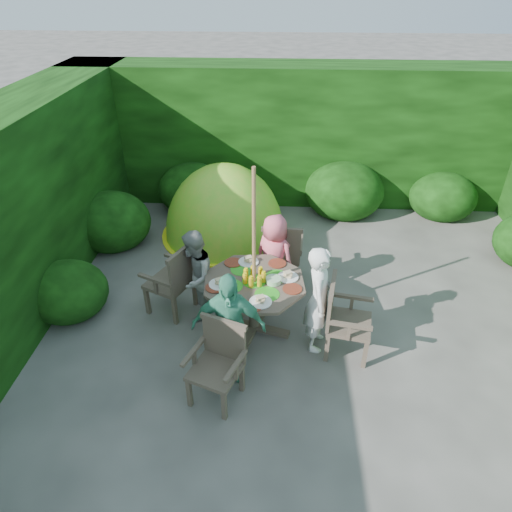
# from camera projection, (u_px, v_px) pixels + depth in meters

# --- Properties ---
(ground) EXTENTS (60.00, 60.00, 0.00)m
(ground) POSITION_uv_depth(u_px,v_px,m) (321.00, 330.00, 5.85)
(ground) COLOR #4A4742
(ground) RESTS_ON ground
(hedge_enclosure) EXTENTS (9.00, 9.00, 2.50)m
(hedge_enclosure) POSITION_uv_depth(u_px,v_px,m) (322.00, 196.00, 6.29)
(hedge_enclosure) COLOR black
(hedge_enclosure) RESTS_ON ground
(patio_table) EXTENTS (1.60, 1.60, 0.89)m
(patio_table) POSITION_uv_depth(u_px,v_px,m) (254.00, 289.00, 5.53)
(patio_table) COLOR #42362B
(patio_table) RESTS_ON ground
(parasol_pole) EXTENTS (0.05, 0.05, 2.20)m
(parasol_pole) POSITION_uv_depth(u_px,v_px,m) (254.00, 257.00, 5.28)
(parasol_pole) COLOR olive
(parasol_pole) RESTS_ON ground
(garden_chair_right) EXTENTS (0.59, 0.64, 0.94)m
(garden_chair_right) POSITION_uv_depth(u_px,v_px,m) (343.00, 318.00, 5.28)
(garden_chair_right) COLOR #42362B
(garden_chair_right) RESTS_ON ground
(garden_chair_left) EXTENTS (0.71, 0.75, 0.97)m
(garden_chair_left) POSITION_uv_depth(u_px,v_px,m) (174.00, 279.00, 5.89)
(garden_chair_left) COLOR #42362B
(garden_chair_left) RESTS_ON ground
(garden_chair_back) EXTENTS (0.60, 0.54, 0.95)m
(garden_chair_back) POSITION_uv_depth(u_px,v_px,m) (282.00, 252.00, 6.46)
(garden_chair_back) COLOR #42362B
(garden_chair_back) RESTS_ON ground
(garden_chair_front) EXTENTS (0.66, 0.63, 0.89)m
(garden_chair_front) POSITION_uv_depth(u_px,v_px,m) (218.00, 361.00, 4.74)
(garden_chair_front) COLOR #42362B
(garden_chair_front) RESTS_ON ground
(child_right) EXTENTS (0.38, 0.53, 1.37)m
(child_right) POSITION_uv_depth(u_px,v_px,m) (319.00, 299.00, 5.27)
(child_right) COLOR white
(child_right) RESTS_ON ground
(child_left) EXTENTS (0.50, 0.63, 1.25)m
(child_left) POSITION_uv_depth(u_px,v_px,m) (195.00, 276.00, 5.76)
(child_left) COLOR gray
(child_left) RESTS_ON ground
(child_back) EXTENTS (0.72, 0.66, 1.23)m
(child_back) POSITION_uv_depth(u_px,v_px,m) (274.00, 257.00, 6.17)
(child_back) COLOR #FC687E
(child_back) RESTS_ON ground
(child_front) EXTENTS (0.81, 0.36, 1.36)m
(child_front) POSITION_uv_depth(u_px,v_px,m) (228.00, 327.00, 4.87)
(child_front) COLOR #439D7A
(child_front) RESTS_ON ground
(dome_tent) EXTENTS (2.24, 2.24, 2.48)m
(dome_tent) POSITION_uv_depth(u_px,v_px,m) (225.00, 234.00, 7.92)
(dome_tent) COLOR #6FD929
(dome_tent) RESTS_ON ground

